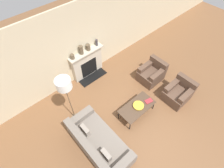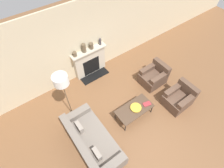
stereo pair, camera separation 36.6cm
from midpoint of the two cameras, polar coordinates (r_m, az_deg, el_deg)
The scene contains 14 objects.
ground_plane at distance 5.83m, azimuth 8.77°, elevation -13.49°, with size 18.00×18.00×0.00m, color brown.
wall_back at distance 6.17m, azimuth -8.35°, elevation 13.14°, with size 18.00×0.06×2.90m.
fireplace at distance 6.72m, azimuth -5.63°, elevation 7.10°, with size 1.37×0.59×1.14m.
couch at distance 5.27m, azimuth -4.58°, elevation -18.40°, with size 0.96×2.02×0.77m.
armchair_near at distance 6.42m, azimuth 22.60°, elevation -4.28°, with size 0.88×0.75×0.80m.
armchair_far at distance 6.76m, azimuth 15.00°, elevation 2.42°, with size 0.88×0.75×0.80m.
coffee_table at distance 5.67m, azimuth 9.16°, elevation -8.16°, with size 1.20×0.61×0.42m.
bowl at distance 5.63m, azimuth 9.66°, elevation -7.70°, with size 0.35×0.35×0.06m.
book at distance 5.80m, azimuth 13.14°, elevation -6.42°, with size 0.28×0.21×0.02m.
floor_lamp at distance 4.70m, azimuth -14.07°, elevation 0.35°, with size 0.41×0.41×1.93m.
mantel_vase_left at distance 6.11m, azimuth -10.40°, elevation 9.51°, with size 0.14×0.14×0.17m.
mantel_vase_center_left at distance 6.18m, azimuth -7.50°, elevation 11.49°, with size 0.15×0.15×0.33m.
mantel_vase_center_right at distance 6.32m, azimuth -5.10°, elevation 12.22°, with size 0.15×0.15×0.22m.
mantel_vase_right at distance 6.46m, azimuth -2.22°, elevation 13.59°, with size 0.09×0.09×0.25m.
Camera 2 is at (-1.98, -1.56, 5.23)m, focal length 28.00 mm.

